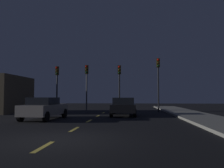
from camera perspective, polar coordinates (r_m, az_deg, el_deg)
name	(u,v)px	position (r m, az deg, el deg)	size (l,w,h in m)	color
ground_plane	(91,120)	(15.34, -5.25, -8.82)	(80.00, 80.00, 0.00)	black
sidewalk_curb_right	(209,120)	(15.87, 22.80, -8.12)	(3.00, 40.00, 0.15)	gray
lane_stripe_nearest	(44,147)	(7.48, -16.52, -14.60)	(0.16, 1.60, 0.01)	#EACC4C
lane_stripe_second	(74,129)	(11.06, -9.26, -10.94)	(0.16, 1.60, 0.01)	#EACC4C
lane_stripe_third	(89,121)	(14.75, -5.65, -9.02)	(0.16, 1.60, 0.01)	#EACC4C
lane_stripe_fourth	(98,116)	(18.49, -3.52, -7.86)	(0.16, 1.60, 0.01)	#EACC4C
lane_stripe_fifth	(103,113)	(22.24, -2.11, -7.08)	(0.16, 1.60, 0.01)	#EACC4C
traffic_signal_far_left	(57,80)	(24.45, -13.41, 1.04)	(0.32, 0.38, 4.66)	black
traffic_signal_center_left	(87,79)	(23.68, -6.27, 1.26)	(0.32, 0.38, 4.76)	#4C4C51
traffic_signal_center_right	(119,79)	(23.27, 1.82, 1.22)	(0.32, 0.38, 4.70)	black
traffic_signal_far_right	(158,75)	(23.44, 11.34, 2.28)	(0.32, 0.38, 5.35)	black
car_stopped_ahead	(124,106)	(18.67, 2.91, -5.54)	(1.99, 4.11, 1.45)	black
car_adjacent_lane	(44,108)	(16.18, -16.34, -5.71)	(2.07, 4.39, 1.47)	gray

